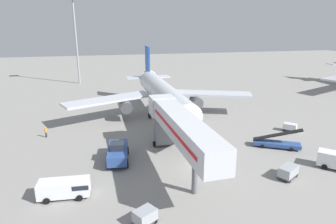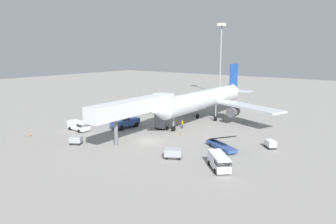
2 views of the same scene
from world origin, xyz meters
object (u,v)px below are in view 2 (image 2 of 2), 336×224
Objects in this scene: pushback_tug at (125,122)px; baggage_cart_near_center at (76,140)px; service_van_far_right at (79,125)px; baggage_cart_mid_left at (173,153)px; belt_loader_truck at (221,145)px; baggage_cart_rear_left at (270,144)px; service_van_near_left at (219,161)px; airplane_at_gate at (206,99)px; safety_cone_alpha at (180,134)px; ground_crew_worker_foreground at (126,110)px; apron_light_mast at (221,46)px; jet_bridge at (139,108)px; ground_crew_worker_midground at (182,124)px; safety_cone_bravo at (31,134)px.

pushback_tug is 13.90m from baggage_cart_near_center.
service_van_far_right reaches higher than baggage_cart_mid_left.
belt_loader_truck is at bearing -2.44° from pushback_tug.
service_van_near_left is at bearing -99.86° from baggage_cart_rear_left.
airplane_at_gate is 15.60m from safety_cone_alpha.
ground_crew_worker_foreground is at bearing 159.09° from safety_cone_alpha.
baggage_cart_mid_left is (25.61, -1.98, -0.27)m from service_van_far_right.
apron_light_mast is at bearing 97.65° from pushback_tug.
apron_light_mast is (-37.61, 53.25, 17.27)m from baggage_cart_rear_left.
service_van_far_right is (-6.03, -7.43, -0.17)m from pushback_tug.
belt_loader_truck is at bearing 30.21° from baggage_cart_near_center.
jet_bridge is 3.18× the size of belt_loader_truck.
baggage_cart_near_center is at bearing -169.95° from service_van_near_left.
service_van_far_right is at bearing -75.69° from ground_crew_worker_foreground.
service_van_far_right is at bearing 175.59° from baggage_cart_mid_left.
pushback_tug is (-9.87, -17.10, -3.77)m from airplane_at_gate.
jet_bridge is 11.83× the size of ground_crew_worker_midground.
service_van_near_left is at bearing -38.49° from safety_cone_alpha.
airplane_at_gate is at bearing 60.00° from pushback_tug.
airplane_at_gate is 32.30m from baggage_cart_near_center.
jet_bridge is at bearing -130.34° from safety_cone_alpha.
pushback_tug reaches higher than baggage_cart_mid_left.
baggage_cart_near_center is (-5.88, -10.11, -4.95)m from jet_bridge.
safety_cone_bravo is (-22.86, -18.21, 0.09)m from safety_cone_alpha.
apron_light_mast reaches higher than jet_bridge.
safety_cone_alpha is at bearing 55.65° from baggage_cart_near_center.
ground_crew_worker_midground is at bearing 41.78° from service_van_far_right.
baggage_cart_mid_left is at bearing -69.88° from airplane_at_gate.
apron_light_mast is at bearing 103.80° from jet_bridge.
jet_bridge is at bearing -26.68° from pushback_tug.
safety_cone_alpha is (12.64, 2.51, -1.04)m from pushback_tug.
baggage_cart_rear_left is 41.23m from ground_crew_worker_foreground.
belt_loader_truck is at bearing 65.04° from baggage_cart_mid_left.
jet_bridge is at bearing 15.54° from service_van_far_right.
apron_light_mast reaches higher than baggage_cart_rear_left.
service_van_far_right reaches higher than ground_crew_worker_midground.
baggage_cart_rear_left is at bearing 54.04° from baggage_cart_mid_left.
ground_crew_worker_foreground is 21.44m from ground_crew_worker_midground.
pushback_tug reaches higher than ground_crew_worker_foreground.
ground_crew_worker_midground is (8.63, 20.80, 0.15)m from baggage_cart_near_center.
airplane_at_gate is 16.08× the size of baggage_cart_near_center.
apron_light_mast reaches higher than baggage_cart_near_center.
apron_light_mast is (-27.36, 67.37, 17.19)m from baggage_cart_mid_left.
service_van_near_left is at bearing 1.33° from baggage_cart_mid_left.
airplane_at_gate is 7.33× the size of service_van_far_right.
ground_crew_worker_midground is at bearing 34.68° from pushback_tug.
pushback_tug is 1.22× the size of service_van_far_right.
baggage_cart_near_center is (1.48, -13.81, -0.46)m from pushback_tug.
baggage_cart_mid_left reaches higher than safety_cone_bravo.
baggage_cart_mid_left is 18.93m from ground_crew_worker_midground.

